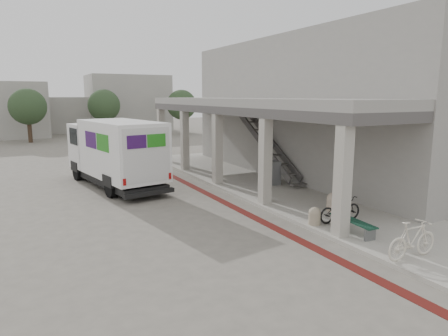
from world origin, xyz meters
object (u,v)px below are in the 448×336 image
utility_cabinet (273,172)px  bicycle_cream (412,239)px  bench (353,224)px  fedex_truck (114,151)px  bicycle_black (340,209)px

utility_cabinet → bicycle_cream: (-1.80, -8.73, -0.05)m
bench → utility_cabinet: utility_cabinet is taller
fedex_truck → bicycle_cream: bearing=-78.9°
utility_cabinet → bicycle_cream: size_ratio=0.66×
bench → utility_cabinet: 6.88m
fedex_truck → bench: fedex_truck is taller
bench → fedex_truck: bearing=119.7°
utility_cabinet → bicycle_cream: bearing=-93.2°
fedex_truck → utility_cabinet: fedex_truck is taller
bench → bicycle_cream: size_ratio=1.05×
fedex_truck → bicycle_black: bearing=-70.3°
utility_cabinet → bicycle_cream: utility_cabinet is taller
bench → bicycle_black: bearing=71.6°
fedex_truck → bicycle_cream: (4.63, -12.18, -1.02)m
bench → bicycle_cream: bearing=-88.1°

